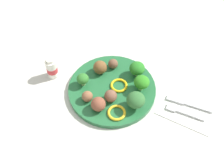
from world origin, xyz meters
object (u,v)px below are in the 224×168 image
broccoli_floret_front_left (137,68)px  yogurt_bottle (52,68)px  broccoli_floret_back_right (83,79)px  meatball_front_left (98,104)px  meatball_back_right (100,67)px  plate (112,89)px  pepper_ring_near_rim (117,113)px  pepper_ring_front_right (119,85)px  napkin (187,109)px  meatball_center (113,64)px  meatball_far_rim (87,96)px  fork (183,112)px  knife (187,103)px  broccoli_floret_center (136,100)px  broccoli_floret_front_right (142,82)px  meatball_front_right (111,96)px

broccoli_floret_front_left → yogurt_bottle: yogurt_bottle is taller
broccoli_floret_back_right → meatball_front_left: bearing=142.3°
broccoli_floret_front_left → meatball_back_right: broccoli_floret_front_left is taller
plate → meatball_front_left: meatball_front_left is taller
pepper_ring_near_rim → pepper_ring_front_right: size_ratio=1.01×
meatball_front_left → napkin: (-0.25, -0.11, -0.04)m
meatball_center → napkin: (-0.27, 0.06, -0.03)m
meatball_center → meatball_far_rim: bearing=82.5°
broccoli_floret_back_right → fork: bearing=-174.8°
plate → meatball_back_right: meatball_back_right is taller
plate → broccoli_floret_front_left: broccoli_floret_front_left is taller
fork → meatball_front_left: bearing=21.5°
knife → yogurt_bottle: yogurt_bottle is taller
broccoli_floret_center → napkin: (-0.15, -0.06, -0.05)m
broccoli_floret_back_right → fork: size_ratio=0.36×
meatball_center → napkin: size_ratio=0.19×
meatball_back_right → fork: size_ratio=0.38×
meatball_far_rim → pepper_ring_near_rim: bearing=173.6°
broccoli_floret_center → meatball_center: bearing=-44.1°
broccoli_floret_front_right → fork: (-0.15, 0.03, -0.04)m
meatball_front_left → knife: (-0.24, -0.13, -0.03)m
broccoli_floret_back_right → meatball_front_right: broccoli_floret_back_right is taller
meatball_front_left → fork: size_ratio=0.37×
meatball_front_left → meatball_far_rim: (0.04, -0.02, -0.01)m
meatball_front_right → napkin: (-0.23, -0.07, -0.03)m
broccoli_floret_back_right → broccoli_floret_front_right: broccoli_floret_front_right is taller
broccoli_floret_front_left → broccoli_floret_center: size_ratio=0.91×
meatball_back_right → fork: bearing=172.4°
broccoli_floret_back_right → pepper_ring_front_right: bearing=-160.9°
meatball_back_right → napkin: meatball_back_right is taller
plate → broccoli_floret_front_left: size_ratio=5.42×
meatball_center → napkin: 0.28m
meatball_front_left → fork: 0.26m
broccoli_floret_front_left → broccoli_floret_front_right: broccoli_floret_front_right is taller
pepper_ring_near_rim → yogurt_bottle: 0.27m
plate → knife: 0.24m
meatball_front_right → fork: size_ratio=0.33×
broccoli_floret_back_right → pepper_ring_near_rim: (-0.14, 0.06, -0.02)m
broccoli_floret_center → napkin: size_ratio=0.33×
meatball_center → meatball_front_right: meatball_front_right is taller
meatball_center → fork: (-0.26, 0.08, -0.02)m
pepper_ring_front_right → meatball_front_right: bearing=86.4°
broccoli_floret_center → meatball_center: (0.12, -0.12, -0.02)m
broccoli_floret_center → meatball_front_left: (0.10, 0.05, -0.01)m
meatball_front_left → meatball_far_rim: meatball_front_left is taller
plate → meatball_front_left: 0.09m
meatball_back_right → knife: size_ratio=0.31×
broccoli_floret_center → yogurt_bottle: size_ratio=0.72×
meatball_center → knife: bearing=171.5°
meatball_front_right → meatball_far_rim: 0.07m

